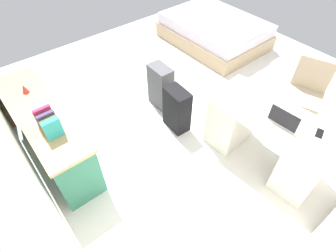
{
  "coord_description": "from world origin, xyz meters",
  "views": [
    {
      "loc": [
        -2.11,
        2.25,
        2.75
      ],
      "look_at": [
        -0.53,
        0.97,
        0.6
      ],
      "focal_mm": 28.49,
      "sensor_mm": 36.0,
      "label": 1
    }
  ],
  "objects_px": {
    "laptop": "(285,120)",
    "figurine_small": "(24,89)",
    "desk": "(267,138)",
    "computer_mouse": "(265,108)",
    "credenza": "(50,133)",
    "suitcase_spare_grey": "(161,87)",
    "bed": "(215,31)",
    "cell_phone_near_laptop": "(320,133)",
    "office_chair": "(302,98)",
    "suitcase_black": "(177,109)"
  },
  "relations": [
    {
      "from": "suitcase_spare_grey",
      "to": "computer_mouse",
      "type": "distance_m",
      "value": 1.55
    },
    {
      "from": "desk",
      "to": "bed",
      "type": "distance_m",
      "value": 2.88
    },
    {
      "from": "laptop",
      "to": "figurine_small",
      "type": "distance_m",
      "value": 2.92
    },
    {
      "from": "computer_mouse",
      "to": "cell_phone_near_laptop",
      "type": "height_order",
      "value": "computer_mouse"
    },
    {
      "from": "suitcase_spare_grey",
      "to": "laptop",
      "type": "xyz_separation_m",
      "value": [
        -1.71,
        -0.31,
        0.47
      ]
    },
    {
      "from": "bed",
      "to": "suitcase_black",
      "type": "height_order",
      "value": "suitcase_black"
    },
    {
      "from": "laptop",
      "to": "credenza",
      "type": "bearing_deg",
      "value": 46.79
    },
    {
      "from": "computer_mouse",
      "to": "figurine_small",
      "type": "xyz_separation_m",
      "value": [
        1.93,
        1.95,
        0.04
      ]
    },
    {
      "from": "desk",
      "to": "credenza",
      "type": "distance_m",
      "value": 2.58
    },
    {
      "from": "cell_phone_near_laptop",
      "to": "figurine_small",
      "type": "height_order",
      "value": "figurine_small"
    },
    {
      "from": "suitcase_spare_grey",
      "to": "desk",
      "type": "bearing_deg",
      "value": -167.71
    },
    {
      "from": "suitcase_spare_grey",
      "to": "figurine_small",
      "type": "bearing_deg",
      "value": 73.81
    },
    {
      "from": "credenza",
      "to": "figurine_small",
      "type": "height_order",
      "value": "figurine_small"
    },
    {
      "from": "computer_mouse",
      "to": "office_chair",
      "type": "bearing_deg",
      "value": -95.67
    },
    {
      "from": "office_chair",
      "to": "figurine_small",
      "type": "bearing_deg",
      "value": 55.84
    },
    {
      "from": "desk",
      "to": "cell_phone_near_laptop",
      "type": "bearing_deg",
      "value": -163.01
    },
    {
      "from": "desk",
      "to": "cell_phone_near_laptop",
      "type": "xyz_separation_m",
      "value": [
        -0.43,
        -0.13,
        0.36
      ]
    },
    {
      "from": "bed",
      "to": "figurine_small",
      "type": "xyz_separation_m",
      "value": [
        -0.31,
        3.56,
        0.56
      ]
    },
    {
      "from": "figurine_small",
      "to": "computer_mouse",
      "type": "bearing_deg",
      "value": -134.75
    },
    {
      "from": "desk",
      "to": "credenza",
      "type": "xyz_separation_m",
      "value": [
        1.69,
        1.94,
        -0.01
      ]
    },
    {
      "from": "desk",
      "to": "figurine_small",
      "type": "relative_size",
      "value": 13.51
    },
    {
      "from": "figurine_small",
      "to": "office_chair",
      "type": "bearing_deg",
      "value": -124.16
    },
    {
      "from": "laptop",
      "to": "figurine_small",
      "type": "relative_size",
      "value": 2.96
    },
    {
      "from": "desk",
      "to": "computer_mouse",
      "type": "height_order",
      "value": "computer_mouse"
    },
    {
      "from": "office_chair",
      "to": "computer_mouse",
      "type": "distance_m",
      "value": 0.99
    },
    {
      "from": "bed",
      "to": "figurine_small",
      "type": "height_order",
      "value": "figurine_small"
    },
    {
      "from": "desk",
      "to": "computer_mouse",
      "type": "relative_size",
      "value": 14.86
    },
    {
      "from": "cell_phone_near_laptop",
      "to": "figurine_small",
      "type": "distance_m",
      "value": 3.26
    },
    {
      "from": "credenza",
      "to": "bed",
      "type": "height_order",
      "value": "credenza"
    },
    {
      "from": "credenza",
      "to": "suitcase_black",
      "type": "xyz_separation_m",
      "value": [
        -0.6,
        -1.49,
        -0.06
      ]
    },
    {
      "from": "suitcase_spare_grey",
      "to": "cell_phone_near_laptop",
      "type": "xyz_separation_m",
      "value": [
        -2.02,
        -0.47,
        0.42
      ]
    },
    {
      "from": "computer_mouse",
      "to": "suitcase_black",
      "type": "bearing_deg",
      "value": 21.24
    },
    {
      "from": "bed",
      "to": "cell_phone_near_laptop",
      "type": "bearing_deg",
      "value": 152.22
    },
    {
      "from": "desk",
      "to": "computer_mouse",
      "type": "bearing_deg",
      "value": 0.18
    },
    {
      "from": "desk",
      "to": "suitcase_black",
      "type": "height_order",
      "value": "desk"
    },
    {
      "from": "office_chair",
      "to": "laptop",
      "type": "height_order",
      "value": "laptop"
    },
    {
      "from": "laptop",
      "to": "computer_mouse",
      "type": "distance_m",
      "value": 0.27
    },
    {
      "from": "desk",
      "to": "bed",
      "type": "relative_size",
      "value": 0.78
    },
    {
      "from": "cell_phone_near_laptop",
      "to": "suitcase_black",
      "type": "bearing_deg",
      "value": 2.99
    },
    {
      "from": "laptop",
      "to": "cell_phone_near_laptop",
      "type": "relative_size",
      "value": 2.4
    },
    {
      "from": "figurine_small",
      "to": "desk",
      "type": "bearing_deg",
      "value": -136.83
    },
    {
      "from": "cell_phone_near_laptop",
      "to": "suitcase_spare_grey",
      "type": "bearing_deg",
      "value": -5.05
    },
    {
      "from": "bed",
      "to": "credenza",
      "type": "bearing_deg",
      "value": 101.01
    },
    {
      "from": "desk",
      "to": "figurine_small",
      "type": "bearing_deg",
      "value": 43.17
    },
    {
      "from": "desk",
      "to": "laptop",
      "type": "xyz_separation_m",
      "value": [
        -0.12,
        0.02,
        0.41
      ]
    },
    {
      "from": "desk",
      "to": "office_chair",
      "type": "bearing_deg",
      "value": -82.38
    },
    {
      "from": "credenza",
      "to": "suitcase_spare_grey",
      "type": "height_order",
      "value": "credenza"
    },
    {
      "from": "desk",
      "to": "suitcase_spare_grey",
      "type": "distance_m",
      "value": 1.63
    },
    {
      "from": "office_chair",
      "to": "suitcase_spare_grey",
      "type": "xyz_separation_m",
      "value": [
        1.47,
        1.26,
        -0.09
      ]
    },
    {
      "from": "laptop",
      "to": "suitcase_spare_grey",
      "type": "bearing_deg",
      "value": 10.34
    }
  ]
}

